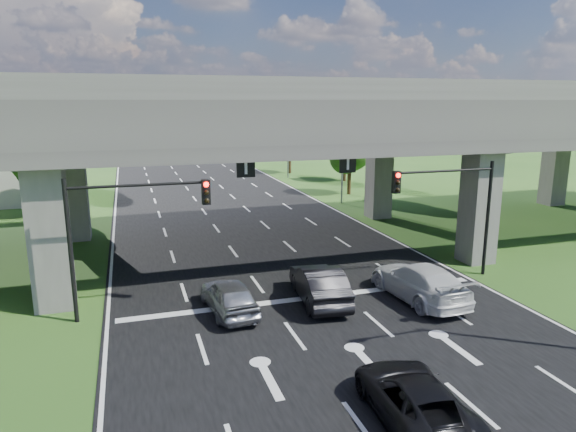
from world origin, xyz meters
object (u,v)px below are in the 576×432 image
streetlight_far (339,137)px  car_white (419,282)px  car_silver (229,296)px  car_dark (319,284)px  car_trailing (414,399)px  signal_right (454,199)px  signal_left (125,220)px  streetlight_beyond (285,128)px

streetlight_far → car_white: size_ratio=1.74×
car_silver → car_white: (8.61, -1.09, 0.09)m
car_dark → car_trailing: 9.21m
streetlight_far → car_white: bearing=-103.4°
car_silver → car_trailing: car_silver is taller
car_silver → car_dark: car_dark is taller
signal_right → signal_left: (-15.65, 0.00, 0.00)m
signal_right → car_white: (-2.99, -2.03, -3.32)m
streetlight_beyond → signal_right: bearing=-93.6°
signal_right → car_white: size_ratio=1.04×
car_dark → signal_right: bearing=-166.7°
streetlight_far → car_trailing: streetlight_far is taller
car_dark → car_white: bearing=172.4°
streetlight_far → car_white: 23.25m
streetlight_beyond → car_dark: bearing=-104.8°
car_dark → car_trailing: size_ratio=1.03×
signal_right → signal_left: size_ratio=1.00×
car_dark → car_trailing: car_dark is taller
signal_left → streetlight_beyond: bearing=63.6°
signal_right → car_silver: signal_right is taller
car_white → car_trailing: (-5.10, -8.10, -0.15)m
signal_left → car_white: signal_left is taller
car_white → car_trailing: 9.57m
streetlight_beyond → car_trailing: (-10.36, -46.19, -5.14)m
car_silver → car_dark: (4.12, 0.00, 0.09)m
signal_right → car_trailing: signal_right is taller
streetlight_beyond → signal_left: bearing=-116.4°
signal_left → streetlight_far: streetlight_far is taller
streetlight_far → streetlight_beyond: (0.00, 16.00, 0.00)m
streetlight_far → car_white: streetlight_far is taller
signal_left → car_dark: signal_left is taller
car_dark → streetlight_beyond: bearing=-98.7°
car_silver → signal_left: bearing=-18.1°
car_white → car_trailing: bearing=54.7°
signal_left → streetlight_beyond: size_ratio=0.60×
car_silver → car_trailing: size_ratio=0.89×
car_silver → car_white: 8.68m
car_dark → car_silver: bearing=6.1°
streetlight_far → signal_left: bearing=-131.8°
signal_right → car_silver: (-11.60, -0.94, -3.41)m
signal_right → signal_left: same height
streetlight_far → car_dark: (-9.75, -21.00, -4.98)m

